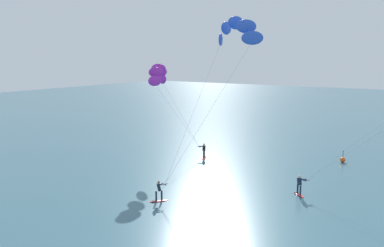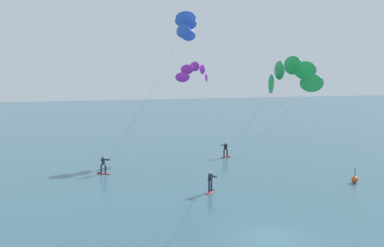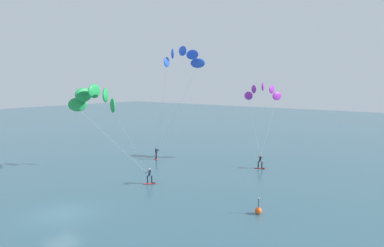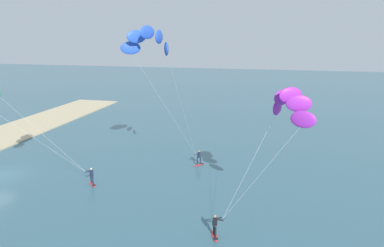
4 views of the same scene
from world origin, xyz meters
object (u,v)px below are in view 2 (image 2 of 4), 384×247
kitesurfer_mid_water (287,82)px  marker_buoy (355,179)px  kitesurfer_nearshore (182,32)px  kitesurfer_far_out (196,75)px

kitesurfer_mid_water → marker_buoy: kitesurfer_mid_water is taller
kitesurfer_nearshore → kitesurfer_mid_water: kitesurfer_nearshore is taller
kitesurfer_nearshore → marker_buoy: size_ratio=10.50×
kitesurfer_mid_water → marker_buoy: size_ratio=7.46×
kitesurfer_far_out → kitesurfer_nearshore: bearing=-112.7°
kitesurfer_nearshore → kitesurfer_far_out: kitesurfer_nearshore is taller
kitesurfer_nearshore → kitesurfer_far_out: 12.73m
kitesurfer_far_out → marker_buoy: 21.48m
marker_buoy → kitesurfer_mid_water: bearing=-145.6°
kitesurfer_far_out → kitesurfer_mid_water: bearing=-94.3°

